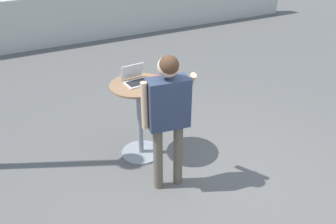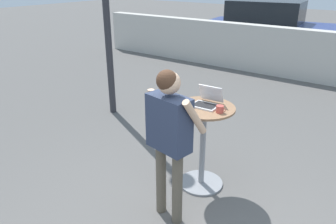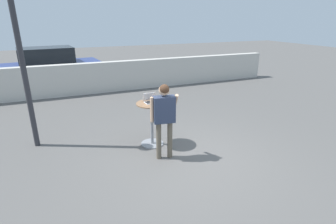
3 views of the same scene
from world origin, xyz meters
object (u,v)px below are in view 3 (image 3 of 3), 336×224
(coffee_mug, at_px, (161,101))
(parked_car_near_street, at_px, (51,66))
(cafe_table, at_px, (152,120))
(laptop, at_px, (150,100))
(standing_person, at_px, (164,112))
(street_lamp, at_px, (17,33))

(coffee_mug, height_order, parked_car_near_street, parked_car_near_street)
(cafe_table, xyz_separation_m, coffee_mug, (0.22, -0.05, 0.46))
(laptop, height_order, standing_person, standing_person)
(laptop, relative_size, standing_person, 0.19)
(cafe_table, relative_size, coffee_mug, 9.20)
(cafe_table, height_order, coffee_mug, coffee_mug)
(standing_person, bearing_deg, cafe_table, 92.01)
(coffee_mug, bearing_deg, cafe_table, 168.10)
(laptop, xyz_separation_m, parked_car_near_street, (-2.19, 7.82, -0.27))
(cafe_table, bearing_deg, street_lamp, 158.55)
(cafe_table, relative_size, parked_car_near_street, 0.24)
(cafe_table, bearing_deg, standing_person, -87.99)
(cafe_table, bearing_deg, coffee_mug, -11.90)
(cafe_table, xyz_separation_m, parked_car_near_street, (-2.19, 7.88, 0.19))
(cafe_table, relative_size, laptop, 3.31)
(street_lamp, bearing_deg, coffee_mug, -20.74)
(parked_car_near_street, bearing_deg, standing_person, -75.55)
(laptop, bearing_deg, cafe_table, -87.21)
(coffee_mug, height_order, street_lamp, street_lamp)
(parked_car_near_street, bearing_deg, laptop, -74.36)
(coffee_mug, xyz_separation_m, standing_person, (-0.19, -0.68, -0.03))
(coffee_mug, bearing_deg, street_lamp, 159.26)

